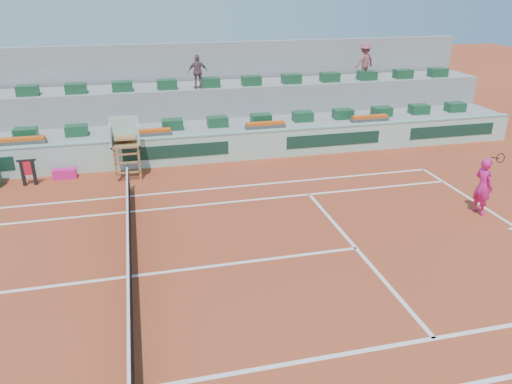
# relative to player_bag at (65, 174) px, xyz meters

# --- Properties ---
(ground) EXTENTS (90.00, 90.00, 0.00)m
(ground) POSITION_rel_player_bag_xyz_m (2.46, -7.94, -0.20)
(ground) COLOR #98371D
(ground) RESTS_ON ground
(seating_tier_lower) EXTENTS (36.00, 4.00, 1.20)m
(seating_tier_lower) POSITION_rel_player_bag_xyz_m (2.46, 2.76, 0.40)
(seating_tier_lower) COLOR #969693
(seating_tier_lower) RESTS_ON ground
(seating_tier_upper) EXTENTS (36.00, 2.40, 2.60)m
(seating_tier_upper) POSITION_rel_player_bag_xyz_m (2.46, 4.36, 1.10)
(seating_tier_upper) COLOR #969693
(seating_tier_upper) RESTS_ON ground
(stadium_back_wall) EXTENTS (36.00, 0.40, 4.40)m
(stadium_back_wall) POSITION_rel_player_bag_xyz_m (2.46, 5.96, 2.00)
(stadium_back_wall) COLOR #969693
(stadium_back_wall) RESTS_ON ground
(player_bag) EXTENTS (0.88, 0.39, 0.39)m
(player_bag) POSITION_rel_player_bag_xyz_m (0.00, 0.00, 0.00)
(player_bag) COLOR #DD1C7F
(player_bag) RESTS_ON ground
(spectator_mid) EXTENTS (0.92, 0.42, 1.54)m
(spectator_mid) POSITION_rel_player_bag_xyz_m (5.88, 3.51, 3.18)
(spectator_mid) COLOR #754E57
(spectator_mid) RESTS_ON seating_tier_upper
(spectator_right) EXTENTS (1.32, 1.05, 1.79)m
(spectator_right) POSITION_rel_player_bag_xyz_m (14.34, 3.94, 3.30)
(spectator_right) COLOR #92494E
(spectator_right) RESTS_ON seating_tier_upper
(court_lines) EXTENTS (23.89, 11.09, 0.01)m
(court_lines) POSITION_rel_player_bag_xyz_m (2.46, -7.94, -0.19)
(court_lines) COLOR white
(court_lines) RESTS_ON ground
(tennis_net) EXTENTS (0.10, 11.97, 1.10)m
(tennis_net) POSITION_rel_player_bag_xyz_m (2.46, -7.94, 0.33)
(tennis_net) COLOR black
(tennis_net) RESTS_ON ground
(advertising_hoarding) EXTENTS (36.00, 0.34, 1.26)m
(advertising_hoarding) POSITION_rel_player_bag_xyz_m (2.48, 0.55, 0.44)
(advertising_hoarding) COLOR #A4CFBB
(advertising_hoarding) RESTS_ON ground
(umpire_chair) EXTENTS (1.10, 0.90, 2.40)m
(umpire_chair) POSITION_rel_player_bag_xyz_m (2.46, -0.45, 1.35)
(umpire_chair) COLOR olive
(umpire_chair) RESTS_ON ground
(seat_row_lower) EXTENTS (32.90, 0.60, 0.44)m
(seat_row_lower) POSITION_rel_player_bag_xyz_m (2.46, 1.86, 1.22)
(seat_row_lower) COLOR #18492A
(seat_row_lower) RESTS_ON seating_tier_lower
(seat_row_upper) EXTENTS (32.90, 0.60, 0.44)m
(seat_row_upper) POSITION_rel_player_bag_xyz_m (2.46, 3.76, 2.62)
(seat_row_upper) COLOR #18492A
(seat_row_upper) RESTS_ON seating_tier_upper
(flower_planters) EXTENTS (26.80, 0.36, 0.28)m
(flower_planters) POSITION_rel_player_bag_xyz_m (0.96, 1.06, 1.14)
(flower_planters) COLOR #4A4A4A
(flower_planters) RESTS_ON seating_tier_lower
(towel_rack) EXTENTS (0.69, 0.11, 1.03)m
(towel_rack) POSITION_rel_player_bag_xyz_m (-1.21, -0.44, 0.41)
(towel_rack) COLOR black
(towel_rack) RESTS_ON ground
(tennis_player) EXTENTS (0.56, 0.94, 2.28)m
(tennis_player) POSITION_rel_player_bag_xyz_m (13.87, -6.65, 0.78)
(tennis_player) COLOR #DD1C7F
(tennis_player) RESTS_ON ground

